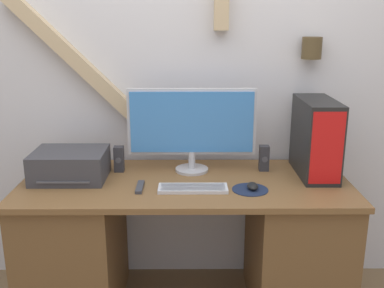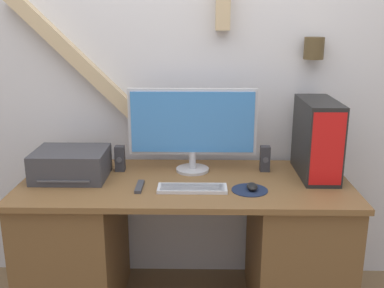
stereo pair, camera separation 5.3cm
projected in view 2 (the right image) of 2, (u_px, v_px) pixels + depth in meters
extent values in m
cube|color=silver|center=(187.00, 63.00, 2.63)|extent=(6.40, 0.05, 2.70)
cube|color=tan|center=(76.00, 57.00, 2.57)|extent=(0.75, 0.08, 0.75)
cylinder|color=#4C3D23|center=(314.00, 48.00, 2.52)|extent=(0.11, 0.11, 0.12)
cube|color=brown|center=(185.00, 183.00, 2.39)|extent=(1.74, 0.72, 0.03)
cube|color=brown|center=(75.00, 247.00, 2.51)|extent=(0.49, 0.67, 0.74)
cube|color=brown|center=(297.00, 249.00, 2.49)|extent=(0.49, 0.67, 0.74)
cylinder|color=#B7B7BC|center=(192.00, 169.00, 2.54)|extent=(0.18, 0.18, 0.02)
cylinder|color=#B7B7BC|center=(192.00, 160.00, 2.52)|extent=(0.04, 0.04, 0.10)
cube|color=#B7B7BC|center=(193.00, 122.00, 2.47)|extent=(0.71, 0.03, 0.37)
cube|color=#387AC6|center=(192.00, 122.00, 2.46)|extent=(0.67, 0.01, 0.34)
cube|color=silver|center=(192.00, 188.00, 2.26)|extent=(0.35, 0.12, 0.02)
cube|color=white|center=(192.00, 187.00, 2.26)|extent=(0.32, 0.10, 0.01)
cylinder|color=#19233D|center=(250.00, 190.00, 2.26)|extent=(0.18, 0.18, 0.00)
ellipsoid|color=black|center=(252.00, 187.00, 2.25)|extent=(0.05, 0.09, 0.03)
cube|color=black|center=(317.00, 138.00, 2.42)|extent=(0.18, 0.42, 0.42)
cube|color=red|center=(327.00, 149.00, 2.22)|extent=(0.16, 0.01, 0.38)
cube|color=#38383D|center=(71.00, 164.00, 2.42)|extent=(0.38, 0.30, 0.15)
cube|color=#515156|center=(67.00, 177.00, 2.34)|extent=(0.27, 0.14, 0.01)
cube|color=#2D2D33|center=(120.00, 158.00, 2.53)|extent=(0.05, 0.05, 0.14)
cylinder|color=#47474C|center=(119.00, 160.00, 2.50)|extent=(0.03, 0.00, 0.03)
cube|color=#2D2D33|center=(265.00, 159.00, 2.52)|extent=(0.05, 0.05, 0.14)
cylinder|color=#47474C|center=(266.00, 160.00, 2.50)|extent=(0.03, 0.00, 0.03)
cube|color=#38383D|center=(140.00, 187.00, 2.29)|extent=(0.03, 0.16, 0.02)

